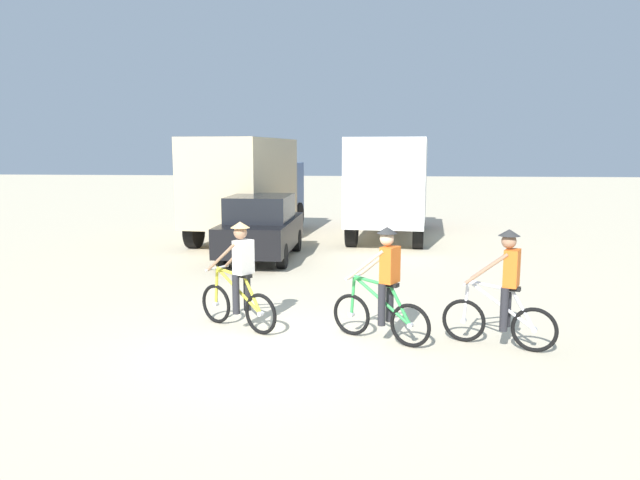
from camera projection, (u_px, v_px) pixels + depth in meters
ground_plane at (269, 347)px, 8.98m from camera, size 120.00×120.00×0.00m
box_truck_tan_camper at (248, 183)px, 19.82m from camera, size 3.01×6.95×3.35m
box_truck_white_box at (390, 183)px, 20.09m from camera, size 2.92×6.92×3.35m
sedan_parked at (261, 227)px, 16.17m from camera, size 1.79×4.20×1.76m
cyclist_orange_shirt at (240, 280)px, 9.79m from camera, size 1.50×0.96×1.82m
cyclist_cowboy_hat at (384, 289)px, 9.14m from camera, size 1.54×0.91×1.82m
cyclist_near_camera at (504, 293)px, 8.87m from camera, size 1.63×0.77×1.82m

